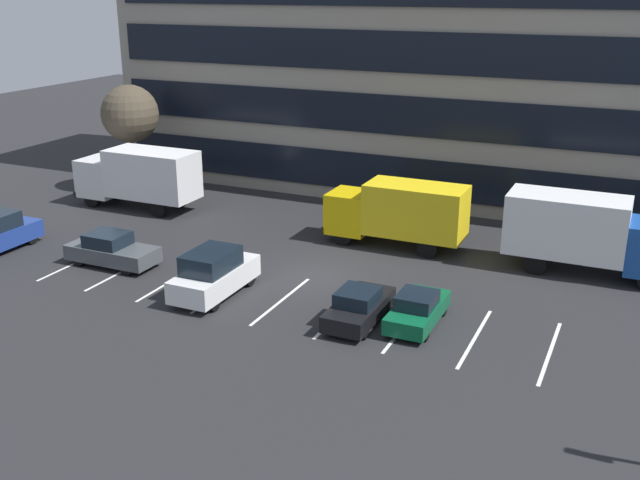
{
  "coord_description": "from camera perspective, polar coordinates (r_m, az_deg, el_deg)",
  "views": [
    {
      "loc": [
        13.7,
        -28.91,
        12.96
      ],
      "look_at": [
        -0.12,
        1.2,
        1.4
      ],
      "focal_mm": 41.68,
      "sensor_mm": 36.0,
      "label": 1
    }
  ],
  "objects": [
    {
      "name": "bare_tree",
      "position": [
        49.39,
        -14.39,
        9.36
      ],
      "size": [
        3.64,
        3.64,
        6.83
      ],
      "color": "#473323",
      "rests_on": "ground_plane"
    },
    {
      "name": "suv_white",
      "position": [
        32.46,
        -8.15,
        -2.56
      ],
      "size": [
        1.96,
        4.63,
        2.09
      ],
      "color": "white",
      "rests_on": "ground_plane"
    },
    {
      "name": "office_building",
      "position": [
        48.98,
        8.6,
        14.4
      ],
      "size": [
        40.13,
        11.51,
        18.0
      ],
      "color": "gray",
      "rests_on": "ground_plane"
    },
    {
      "name": "box_truck_yellow_all",
      "position": [
        38.03,
        6.03,
        2.21
      ],
      "size": [
        7.25,
        2.4,
        3.36
      ],
      "color": "yellow",
      "rests_on": "ground_plane"
    },
    {
      "name": "box_truck_blue",
      "position": [
        36.39,
        19.92,
        0.61
      ],
      "size": [
        7.86,
        2.6,
        3.64
      ],
      "color": "#194799",
      "rests_on": "ground_plane"
    },
    {
      "name": "sedan_charcoal",
      "position": [
        37.03,
        -15.7,
        -0.75
      ],
      "size": [
        4.46,
        1.87,
        1.6
      ],
      "color": "#474C51",
      "rests_on": "ground_plane"
    },
    {
      "name": "lot_markings",
      "position": [
        31.99,
        -3.0,
        -4.68
      ],
      "size": [
        22.54,
        5.4,
        0.01
      ],
      "color": "silver",
      "rests_on": "ground_plane"
    },
    {
      "name": "box_truck_white",
      "position": [
        45.72,
        -13.73,
        4.85
      ],
      "size": [
        7.77,
        2.57,
        3.6
      ],
      "color": "white",
      "rests_on": "ground_plane"
    },
    {
      "name": "ground_plane",
      "position": [
        34.51,
        -0.65,
        -2.82
      ],
      "size": [
        120.0,
        120.0,
        0.0
      ],
      "primitive_type": "plane",
      "color": "#262628"
    },
    {
      "name": "sedan_black",
      "position": [
        29.79,
        3.01,
        -5.12
      ],
      "size": [
        1.7,
        4.05,
        1.45
      ],
      "color": "black",
      "rests_on": "ground_plane"
    },
    {
      "name": "sedan_forest",
      "position": [
        29.81,
        7.49,
        -5.3
      ],
      "size": [
        1.64,
        3.91,
        1.4
      ],
      "color": "#0C5933",
      "rests_on": "ground_plane"
    }
  ]
}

